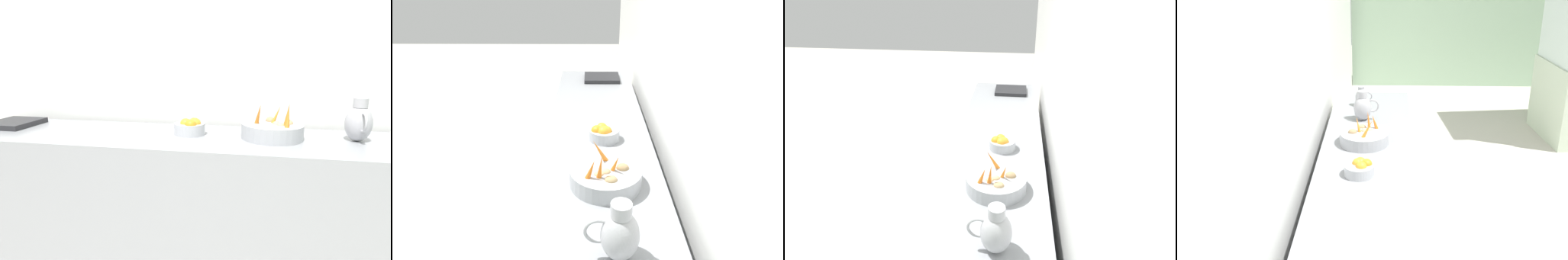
% 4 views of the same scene
% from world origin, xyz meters
% --- Properties ---
extents(tile_wall_left, '(0.10, 8.13, 3.00)m').
position_xyz_m(tile_wall_left, '(-1.95, 0.29, 1.50)').
color(tile_wall_left, white).
rests_on(tile_wall_left, ground_plane).
extents(prep_counter, '(0.69, 3.33, 0.87)m').
position_xyz_m(prep_counter, '(-1.50, -0.21, 0.44)').
color(prep_counter, gray).
rests_on(prep_counter, ground_plane).
extents(vegetable_colander, '(0.37, 0.37, 0.22)m').
position_xyz_m(vegetable_colander, '(-1.52, 0.23, 0.92)').
color(vegetable_colander, '#9EA0A5').
rests_on(vegetable_colander, prep_counter).
extents(orange_bowl, '(0.20, 0.20, 0.11)m').
position_xyz_m(orange_bowl, '(-1.53, -0.27, 0.92)').
color(orange_bowl, '#ADAFB5').
rests_on(orange_bowl, prep_counter).
extents(metal_pitcher_tall, '(0.21, 0.15, 0.25)m').
position_xyz_m(metal_pitcher_tall, '(-1.55, 0.72, 0.99)').
color(metal_pitcher_tall, '#A3A3A8').
rests_on(metal_pitcher_tall, prep_counter).
extents(counter_sink_basin, '(0.34, 0.30, 0.04)m').
position_xyz_m(counter_sink_basin, '(-1.56, -1.57, 0.89)').
color(counter_sink_basin, '#232326').
rests_on(counter_sink_basin, prep_counter).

